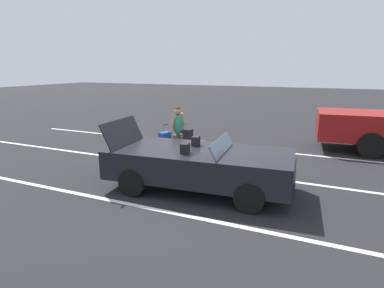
% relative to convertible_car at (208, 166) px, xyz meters
% --- Properties ---
extents(ground_plane, '(80.00, 80.00, 0.00)m').
position_rel_convertible_car_xyz_m(ground_plane, '(-0.20, -0.02, -0.59)').
color(ground_plane, black).
extents(lot_line_near, '(18.00, 0.12, 0.01)m').
position_rel_convertible_car_xyz_m(lot_line_near, '(-0.20, -1.35, -0.59)').
color(lot_line_near, silver).
rests_on(lot_line_near, ground_plane).
extents(lot_line_mid, '(18.00, 0.12, 0.01)m').
position_rel_convertible_car_xyz_m(lot_line_mid, '(-0.20, 1.35, -0.59)').
color(lot_line_mid, silver).
rests_on(lot_line_mid, ground_plane).
extents(lot_line_far, '(18.00, 0.12, 0.01)m').
position_rel_convertible_car_xyz_m(lot_line_far, '(-0.20, 4.05, -0.59)').
color(lot_line_far, silver).
rests_on(lot_line_far, ground_plane).
extents(convertible_car, '(4.30, 2.09, 1.52)m').
position_rel_convertible_car_xyz_m(convertible_car, '(0.00, 0.00, 0.00)').
color(convertible_car, black).
rests_on(convertible_car, ground_plane).
extents(suitcase_large_black, '(0.53, 0.39, 0.94)m').
position_rel_convertible_car_xyz_m(suitcase_large_black, '(-1.94, 3.00, -0.22)').
color(suitcase_large_black, black).
rests_on(suitcase_large_black, ground_plane).
extents(suitcase_medium_bright, '(0.34, 0.45, 0.90)m').
position_rel_convertible_car_xyz_m(suitcase_medium_bright, '(-2.59, 2.77, -0.28)').
color(suitcase_medium_bright, '#1E479E').
rests_on(suitcase_medium_bright, ground_plane).
extents(suitcase_small_carryon, '(0.39, 0.33, 0.50)m').
position_rel_convertible_car_xyz_m(suitcase_small_carryon, '(-1.24, 2.50, -0.34)').
color(suitcase_small_carryon, '#991E8C').
rests_on(suitcase_small_carryon, ground_plane).
extents(duffel_bag, '(0.43, 0.68, 0.34)m').
position_rel_convertible_car_xyz_m(duffel_bag, '(-0.64, 1.90, -0.43)').
color(duffel_bag, '#1E479E').
rests_on(duffel_bag, ground_plane).
extents(traveler_person, '(0.33, 0.58, 1.65)m').
position_rel_convertible_car_xyz_m(traveler_person, '(-1.61, 1.78, 0.34)').
color(traveler_person, '#4C3F2D').
rests_on(traveler_person, ground_plane).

